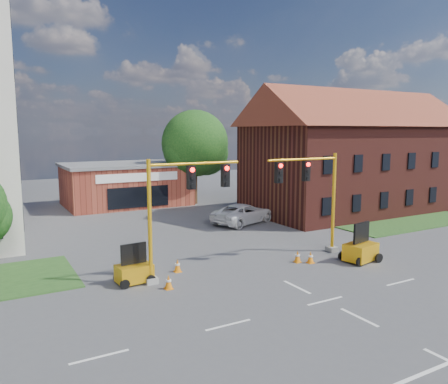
# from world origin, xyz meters

# --- Properties ---
(ground) EXTENTS (120.00, 120.00, 0.00)m
(ground) POSITION_xyz_m (0.00, 0.00, 0.00)
(ground) COLOR #48484B
(ground) RESTS_ON ground
(grass_verge_ne) EXTENTS (14.00, 4.00, 0.08)m
(grass_verge_ne) POSITION_xyz_m (18.00, 9.00, 0.04)
(grass_verge_ne) COLOR #244B1C
(grass_verge_ne) RESTS_ON ground
(lane_markings) EXTENTS (60.00, 36.00, 0.01)m
(lane_markings) POSITION_xyz_m (0.00, -3.00, 0.01)
(lane_markings) COLOR silver
(lane_markings) RESTS_ON ground
(brick_shop) EXTENTS (12.40, 8.40, 4.30)m
(brick_shop) POSITION_xyz_m (0.00, 29.98, 2.16)
(brick_shop) COLOR maroon
(brick_shop) RESTS_ON ground
(townhouse_row) EXTENTS (21.00, 11.00, 11.50)m
(townhouse_row) POSITION_xyz_m (18.00, 16.00, 5.93)
(townhouse_row) COLOR #531F19
(townhouse_row) RESTS_ON ground
(tree_large) EXTENTS (7.24, 6.90, 9.75)m
(tree_large) POSITION_xyz_m (6.85, 27.08, 6.04)
(tree_large) COLOR #342012
(tree_large) RESTS_ON ground
(signal_mast_west) EXTENTS (5.30, 0.60, 6.20)m
(signal_mast_west) POSITION_xyz_m (-4.36, 6.00, 3.92)
(signal_mast_west) COLOR gray
(signal_mast_west) RESTS_ON ground
(signal_mast_east) EXTENTS (5.30, 0.60, 6.20)m
(signal_mast_east) POSITION_xyz_m (4.36, 6.00, 3.92)
(signal_mast_east) COLOR gray
(signal_mast_east) RESTS_ON ground
(trailer_west) EXTENTS (1.79, 1.28, 1.94)m
(trailer_west) POSITION_xyz_m (-6.71, 6.46, 0.61)
(trailer_west) COLOR yellow
(trailer_west) RESTS_ON ground
(trailer_east) EXTENTS (2.17, 1.68, 2.20)m
(trailer_east) POSITION_xyz_m (5.93, 3.56, 0.69)
(trailer_east) COLOR yellow
(trailer_east) RESTS_ON ground
(cone_a) EXTENTS (0.40, 0.40, 0.70)m
(cone_a) POSITION_xyz_m (-5.55, 4.83, 0.34)
(cone_a) COLOR orange
(cone_a) RESTS_ON ground
(cone_b) EXTENTS (0.40, 0.40, 0.70)m
(cone_b) POSITION_xyz_m (-4.14, 7.00, 0.34)
(cone_b) COLOR orange
(cone_b) RESTS_ON ground
(cone_c) EXTENTS (0.40, 0.40, 0.70)m
(cone_c) POSITION_xyz_m (2.61, 5.21, 0.34)
(cone_c) COLOR orange
(cone_c) RESTS_ON ground
(cone_d) EXTENTS (0.40, 0.40, 0.70)m
(cone_d) POSITION_xyz_m (3.17, 4.73, 0.34)
(cone_d) COLOR orange
(cone_d) RESTS_ON ground
(pickup_white) EXTENTS (6.47, 4.54, 1.64)m
(pickup_white) POSITION_xyz_m (5.60, 16.00, 0.82)
(pickup_white) COLOR white
(pickup_white) RESTS_ON ground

